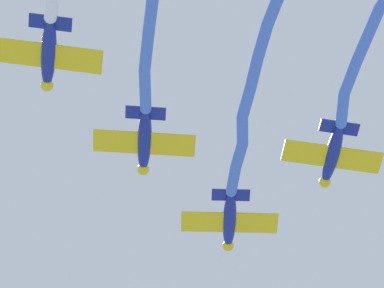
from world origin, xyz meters
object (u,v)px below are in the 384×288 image
airplane_left_wing (144,142)px  airplane_slot (49,54)px  airplane_lead (229,221)px  airplane_right_wing (332,155)px

airplane_left_wing → airplane_slot: (3.01, -9.58, -0.30)m
airplane_slot → airplane_lead: bearing=-50.4°
airplane_left_wing → airplane_right_wing: bearing=-88.5°
airplane_right_wing → airplane_lead: bearing=44.4°
airplane_slot → airplane_right_wing: bearing=-75.6°
airplane_left_wing → airplane_lead: bearing=-46.5°
airplane_right_wing → airplane_slot: 23.36m
airplane_left_wing → airplane_right_wing: (6.19, 13.56, 0.30)m
airplane_lead → airplane_slot: (6.01, -19.15, -0.30)m
airplane_slot → airplane_left_wing: bearing=-50.4°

